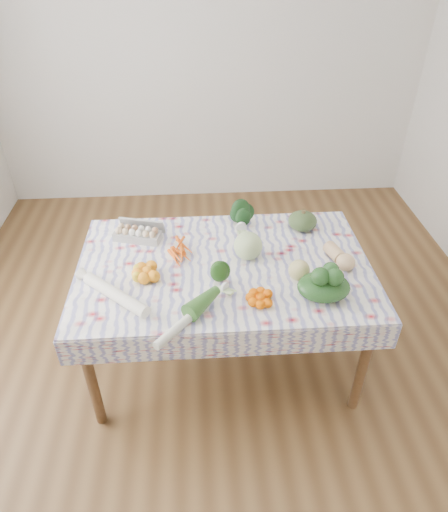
{
  "coord_description": "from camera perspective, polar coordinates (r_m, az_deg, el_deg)",
  "views": [
    {
      "loc": [
        -0.14,
        -2.05,
        2.33
      ],
      "look_at": [
        0.0,
        0.0,
        0.82
      ],
      "focal_mm": 32.0,
      "sensor_mm": 36.0,
      "label": 1
    }
  ],
  "objects": [
    {
      "name": "carrot_bunch",
      "position": [
        2.66,
        -5.18,
        0.44
      ],
      "size": [
        0.21,
        0.19,
        0.04
      ],
      "primitive_type": "cube",
      "rotation": [
        0.0,
        0.0,
        0.07
      ],
      "color": "#E25812",
      "rests_on": "tablecloth"
    },
    {
      "name": "egg_carton",
      "position": [
        2.82,
        -10.78,
        2.65
      ],
      "size": [
        0.3,
        0.19,
        0.08
      ],
      "primitive_type": "cube",
      "rotation": [
        0.0,
        0.0,
        -0.27
      ],
      "color": "#9E9E9A",
      "rests_on": "tablecloth"
    },
    {
      "name": "butternut_squash",
      "position": [
        2.65,
        14.28,
        0.07
      ],
      "size": [
        0.17,
        0.24,
        0.1
      ],
      "primitive_type": "ellipsoid",
      "rotation": [
        0.0,
        0.0,
        0.3
      ],
      "color": "tan",
      "rests_on": "tablecloth"
    },
    {
      "name": "grapefruit",
      "position": [
        2.48,
        9.36,
        -1.75
      ],
      "size": [
        0.14,
        0.14,
        0.12
      ],
      "primitive_type": "sphere",
      "rotation": [
        0.0,
        0.0,
        -0.3
      ],
      "color": "tan",
      "rests_on": "tablecloth"
    },
    {
      "name": "broccoli",
      "position": [
        2.39,
        -0.66,
        -3.16
      ],
      "size": [
        0.18,
        0.18,
        0.1
      ],
      "primitive_type": "ellipsoid",
      "rotation": [
        0.0,
        0.0,
        0.75
      ],
      "color": "#1C4413",
      "rests_on": "tablecloth"
    },
    {
      "name": "kabocha_squash",
      "position": [
        2.9,
        9.79,
        4.35
      ],
      "size": [
        0.19,
        0.19,
        0.12
      ],
      "primitive_type": "ellipsoid",
      "rotation": [
        0.0,
        0.0,
        0.03
      ],
      "color": "#394F28",
      "rests_on": "tablecloth"
    },
    {
      "name": "kale_bunch",
      "position": [
        2.85,
        1.98,
        4.79
      ],
      "size": [
        0.19,
        0.17,
        0.16
      ],
      "primitive_type": "ellipsoid",
      "rotation": [
        0.0,
        0.0,
        0.08
      ],
      "color": "#153715",
      "rests_on": "tablecloth"
    },
    {
      "name": "dining_table",
      "position": [
        2.64,
        0.0,
        -2.48
      ],
      "size": [
        1.6,
        1.0,
        0.75
      ],
      "color": "brown",
      "rests_on": "ground"
    },
    {
      "name": "spinach_bag",
      "position": [
        2.39,
        12.35,
        -3.78
      ],
      "size": [
        0.33,
        0.3,
        0.12
      ],
      "primitive_type": "ellipsoid",
      "rotation": [
        0.0,
        0.0,
        -0.37
      ],
      "color": "#183815",
      "rests_on": "tablecloth"
    },
    {
      "name": "ground",
      "position": [
        3.11,
        0.0,
        -12.27
      ],
      "size": [
        4.5,
        4.5,
        0.0
      ],
      "primitive_type": "plane",
      "color": "brown",
      "rests_on": "ground"
    },
    {
      "name": "wall_back",
      "position": [
        4.4,
        -2.14,
        24.09
      ],
      "size": [
        4.0,
        0.04,
        2.8
      ],
      "primitive_type": "cube",
      "color": "silver",
      "rests_on": "ground"
    },
    {
      "name": "daikon",
      "position": [
        2.4,
        -13.38,
        -4.71
      ],
      "size": [
        0.39,
        0.36,
        0.07
      ],
      "primitive_type": "cylinder",
      "rotation": [
        1.57,
        0.0,
        0.84
      ],
      "color": "white",
      "rests_on": "tablecloth"
    },
    {
      "name": "mandarin_cluster",
      "position": [
        2.34,
        4.59,
        -5.16
      ],
      "size": [
        0.2,
        0.2,
        0.05
      ],
      "primitive_type": "cube",
      "rotation": [
        0.0,
        0.0,
        -0.16
      ],
      "color": "#F86500",
      "rests_on": "tablecloth"
    },
    {
      "name": "orange_cluster",
      "position": [
        2.51,
        -9.53,
        -1.97
      ],
      "size": [
        0.25,
        0.25,
        0.07
      ],
      "primitive_type": "cube",
      "rotation": [
        0.0,
        0.0,
        0.22
      ],
      "color": "orange",
      "rests_on": "tablecloth"
    },
    {
      "name": "cabbage",
      "position": [
        2.59,
        3.02,
        1.27
      ],
      "size": [
        0.2,
        0.2,
        0.16
      ],
      "primitive_type": "sphere",
      "rotation": [
        0.0,
        0.0,
        -0.22
      ],
      "color": "#A8C280",
      "rests_on": "tablecloth"
    },
    {
      "name": "tablecloth",
      "position": [
        2.59,
        0.0,
        -1.14
      ],
      "size": [
        1.66,
        1.06,
        0.01
      ],
      "primitive_type": "cube",
      "color": "white",
      "rests_on": "dining_table"
    },
    {
      "name": "leek",
      "position": [
        2.22,
        -4.59,
        -7.83
      ],
      "size": [
        0.32,
        0.37,
        0.05
      ],
      "primitive_type": "cylinder",
      "rotation": [
        1.57,
        0.0,
        -0.71
      ],
      "color": "beige",
      "rests_on": "tablecloth"
    }
  ]
}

